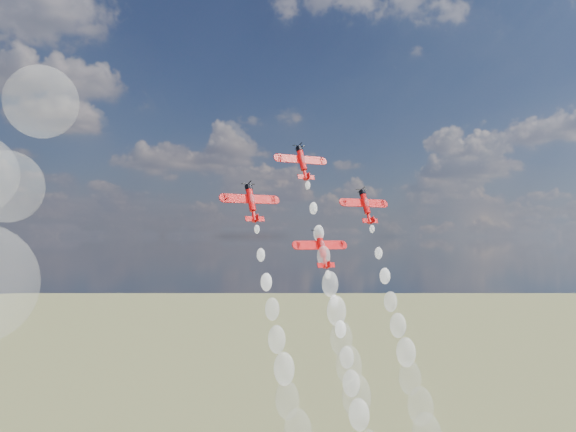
# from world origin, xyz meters

# --- Properties ---
(plane_lead) EXTENTS (12.00, 5.53, 8.15)m
(plane_lead) POSITION_xyz_m (12.91, 24.51, 110.06)
(plane_lead) COLOR red
(plane_lead) RESTS_ON ground
(plane_left) EXTENTS (12.00, 5.53, 8.15)m
(plane_left) POSITION_xyz_m (-1.96, 20.59, 100.42)
(plane_left) COLOR red
(plane_left) RESTS_ON ground
(plane_right) EXTENTS (12.00, 5.53, 8.15)m
(plane_right) POSITION_xyz_m (27.78, 20.59, 100.42)
(plane_right) COLOR red
(plane_right) RESTS_ON ground
(plane_slot) EXTENTS (12.00, 5.53, 8.15)m
(plane_slot) POSITION_xyz_m (12.91, 16.66, 90.78)
(plane_slot) COLOR red
(plane_slot) RESTS_ON ground
(smoke_trail_lead) EXTENTS (5.52, 19.94, 45.79)m
(smoke_trail_lead) POSITION_xyz_m (13.10, 8.70, 70.76)
(smoke_trail_lead) COLOR white
(smoke_trail_lead) RESTS_ON plane_lead
(smoke_trail_left) EXTENTS (5.14, 19.89, 44.96)m
(smoke_trail_left) POSITION_xyz_m (-1.74, 4.72, 61.43)
(smoke_trail_left) COLOR white
(smoke_trail_left) RESTS_ON plane_left
(smoke_trail_right) EXTENTS (5.14, 20.52, 44.73)m
(smoke_trail_right) POSITION_xyz_m (27.79, 4.51, 61.79)
(smoke_trail_right) COLOR white
(smoke_trail_right) RESTS_ON plane_right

